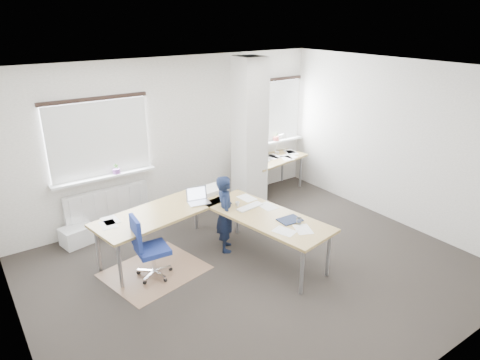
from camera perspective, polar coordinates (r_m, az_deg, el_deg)
ground at (r=6.33m, az=2.12°, el=-11.87°), size 6.00×6.00×0.00m
room_shell at (r=6.02m, az=1.13°, el=4.75°), size 6.04×5.04×2.82m
floor_mat at (r=6.41m, az=-11.27°, el=-11.82°), size 1.51×1.35×0.01m
white_crate at (r=7.38m, az=-20.82°, el=-6.90°), size 0.55×0.44×0.30m
desk_main at (r=6.35m, az=-3.28°, el=-4.60°), size 2.82×2.63×0.96m
desk_side at (r=8.72m, az=4.49°, el=2.69°), size 1.50×0.93×1.22m
task_chair at (r=6.17m, az=-11.78°, el=-10.39°), size 0.52×0.52×0.96m
person at (r=6.55m, az=-1.92°, el=-4.49°), size 0.47×0.53×1.22m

